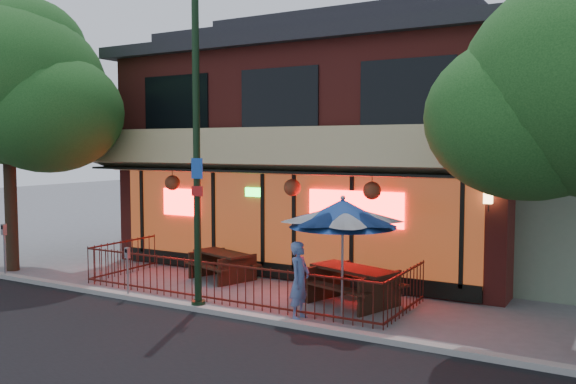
{
  "coord_description": "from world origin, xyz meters",
  "views": [
    {
      "loc": [
        8.5,
        -11.13,
        3.7
      ],
      "look_at": [
        0.96,
        2.0,
        2.54
      ],
      "focal_mm": 38.0,
      "sensor_mm": 36.0,
      "label": 1
    }
  ],
  "objects_px": {
    "parking_meter_far": "(4,241)",
    "picnic_table_right": "(353,280)",
    "street_tree_left": "(10,78)",
    "patio_umbrella": "(343,213)",
    "street_light": "(197,170)",
    "picnic_table_left": "(222,261)",
    "pedestrian": "(300,280)",
    "parking_meter_near": "(128,264)"
  },
  "relations": [
    {
      "from": "parking_meter_far",
      "to": "picnic_table_right",
      "type": "bearing_deg",
      "value": 12.94
    },
    {
      "from": "street_tree_left",
      "to": "patio_umbrella",
      "type": "distance_m",
      "value": 11.06
    },
    {
      "from": "street_light",
      "to": "picnic_table_left",
      "type": "distance_m",
      "value": 4.09
    },
    {
      "from": "picnic_table_right",
      "to": "parking_meter_far",
      "type": "xyz_separation_m",
      "value": [
        -9.62,
        -2.21,
        0.46
      ]
    },
    {
      "from": "patio_umbrella",
      "to": "parking_meter_far",
      "type": "bearing_deg",
      "value": -173.14
    },
    {
      "from": "street_light",
      "to": "parking_meter_far",
      "type": "distance_m",
      "value": 7.08
    },
    {
      "from": "street_light",
      "to": "patio_umbrella",
      "type": "xyz_separation_m",
      "value": [
        3.06,
        1.1,
        -0.9
      ]
    },
    {
      "from": "picnic_table_left",
      "to": "pedestrian",
      "type": "relative_size",
      "value": 1.28
    },
    {
      "from": "patio_umbrella",
      "to": "pedestrian",
      "type": "height_order",
      "value": "patio_umbrella"
    },
    {
      "from": "picnic_table_left",
      "to": "parking_meter_far",
      "type": "relative_size",
      "value": 1.39
    },
    {
      "from": "picnic_table_left",
      "to": "picnic_table_right",
      "type": "relative_size",
      "value": 0.88
    },
    {
      "from": "pedestrian",
      "to": "parking_meter_near",
      "type": "distance_m",
      "value": 4.46
    },
    {
      "from": "street_tree_left",
      "to": "pedestrian",
      "type": "height_order",
      "value": "street_tree_left"
    },
    {
      "from": "street_light",
      "to": "picnic_table_right",
      "type": "distance_m",
      "value": 4.4
    },
    {
      "from": "patio_umbrella",
      "to": "street_tree_left",
      "type": "bearing_deg",
      "value": -178.29
    },
    {
      "from": "street_light",
      "to": "parking_meter_far",
      "type": "xyz_separation_m",
      "value": [
        -6.76,
        -0.08,
        -2.12
      ]
    },
    {
      "from": "parking_meter_near",
      "to": "picnic_table_right",
      "type": "bearing_deg",
      "value": 24.07
    },
    {
      "from": "patio_umbrella",
      "to": "parking_meter_near",
      "type": "distance_m",
      "value": 5.46
    },
    {
      "from": "street_tree_left",
      "to": "street_light",
      "type": "bearing_deg",
      "value": -6.04
    },
    {
      "from": "street_tree_left",
      "to": "patio_umbrella",
      "type": "relative_size",
      "value": 3.05
    },
    {
      "from": "street_light",
      "to": "pedestrian",
      "type": "bearing_deg",
      "value": 12.15
    },
    {
      "from": "picnic_table_right",
      "to": "patio_umbrella",
      "type": "bearing_deg",
      "value": -79.47
    },
    {
      "from": "picnic_table_left",
      "to": "patio_umbrella",
      "type": "bearing_deg",
      "value": -21.01
    },
    {
      "from": "street_light",
      "to": "patio_umbrella",
      "type": "relative_size",
      "value": 2.65
    },
    {
      "from": "street_tree_left",
      "to": "picnic_table_left",
      "type": "height_order",
      "value": "street_tree_left"
    },
    {
      "from": "patio_umbrella",
      "to": "picnic_table_right",
      "type": "bearing_deg",
      "value": 100.53
    },
    {
      "from": "street_light",
      "to": "pedestrian",
      "type": "xyz_separation_m",
      "value": [
        2.34,
        0.5,
        -2.32
      ]
    },
    {
      "from": "pedestrian",
      "to": "parking_meter_far",
      "type": "height_order",
      "value": "pedestrian"
    },
    {
      "from": "picnic_table_right",
      "to": "parking_meter_far",
      "type": "height_order",
      "value": "parking_meter_far"
    },
    {
      "from": "parking_meter_far",
      "to": "street_light",
      "type": "bearing_deg",
      "value": 0.66
    },
    {
      "from": "street_tree_left",
      "to": "pedestrian",
      "type": "relative_size",
      "value": 4.84
    },
    {
      "from": "street_tree_left",
      "to": "picnic_table_left",
      "type": "relative_size",
      "value": 3.79
    },
    {
      "from": "picnic_table_left",
      "to": "pedestrian",
      "type": "distance_m",
      "value": 4.37
    },
    {
      "from": "pedestrian",
      "to": "parking_meter_near",
      "type": "bearing_deg",
      "value": 94.81
    },
    {
      "from": "street_tree_left",
      "to": "picnic_table_left",
      "type": "bearing_deg",
      "value": 18.3
    },
    {
      "from": "picnic_table_left",
      "to": "patio_umbrella",
      "type": "height_order",
      "value": "patio_umbrella"
    },
    {
      "from": "patio_umbrella",
      "to": "parking_meter_far",
      "type": "relative_size",
      "value": 1.73
    },
    {
      "from": "picnic_table_right",
      "to": "pedestrian",
      "type": "relative_size",
      "value": 1.46
    },
    {
      "from": "parking_meter_far",
      "to": "patio_umbrella",
      "type": "bearing_deg",
      "value": 6.86
    },
    {
      "from": "street_tree_left",
      "to": "parking_meter_near",
      "type": "xyz_separation_m",
      "value": [
        5.38,
        -0.87,
        -4.82
      ]
    },
    {
      "from": "picnic_table_left",
      "to": "parking_meter_far",
      "type": "height_order",
      "value": "parking_meter_far"
    },
    {
      "from": "street_light",
      "to": "parking_meter_far",
      "type": "bearing_deg",
      "value": -179.34
    }
  ]
}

